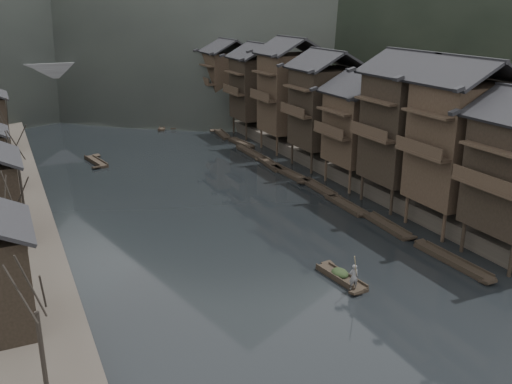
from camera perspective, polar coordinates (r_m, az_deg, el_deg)
water at (r=45.32m, az=1.61°, el=-6.40°), size 300.00×300.00×0.00m
right_bank at (r=95.24m, az=10.06°, el=7.19°), size 40.00×200.00×1.80m
stilt_houses at (r=66.98m, az=7.92°, el=9.50°), size 9.00×67.60×15.09m
bare_trees at (r=52.06m, az=-22.46°, el=3.02°), size 3.91×45.05×7.81m
moored_sampans at (r=64.92m, az=4.13°, el=1.54°), size 2.70×56.05×0.47m
midriver_boats at (r=82.64m, az=-12.28°, el=4.85°), size 15.94×22.94×0.45m
stone_bridge at (r=111.26m, az=-15.18°, el=10.63°), size 40.00×6.00×9.00m
hero_sampan at (r=41.95m, az=8.51°, el=-8.45°), size 1.59×5.25×0.44m
cargo_heap at (r=41.88m, az=8.40°, el=-7.60°), size 1.14×1.50×0.69m
boatman at (r=40.00m, az=9.75°, el=-8.05°), size 0.73×0.53×1.86m
bamboo_pole at (r=38.94m, az=10.22°, el=-4.24°), size 1.84×1.95×3.83m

